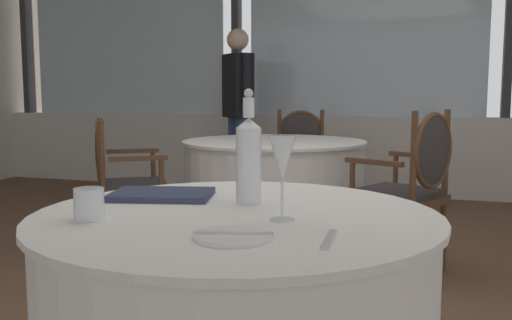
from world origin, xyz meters
TOP-DOWN VIEW (x-y plane):
  - ground_plane at (0.00, 0.00)m, footprint 12.31×12.31m
  - window_wall_far at (0.00, 3.56)m, footprint 9.15×0.14m
  - side_plate at (0.27, -1.37)m, footprint 0.19×0.19m
  - butter_knife at (0.27, -1.37)m, footprint 0.18×0.07m
  - dinner_fork at (0.48, -1.33)m, footprint 0.03×0.17m
  - water_bottle at (0.18, -0.96)m, footprint 0.08×0.08m
  - wine_glass at (0.33, -1.17)m, footprint 0.07×0.07m
  - water_tumbler at (-0.15, -1.30)m, footprint 0.08×0.08m
  - menu_book at (-0.11, -0.96)m, footprint 0.35×0.27m
  - background_table_0 at (-0.37, 1.32)m, footprint 1.32×1.32m
  - dining_chair_0_0 at (0.61, 0.83)m, footprint 0.62×0.64m
  - dining_chair_0_1 at (-0.43, 2.40)m, footprint 0.56×0.50m
  - dining_chair_0_2 at (-1.27, 0.72)m, footprint 0.64×0.65m
  - diner_person_0 at (-1.16, 2.83)m, footprint 0.39×0.41m

SIDE VIEW (x-z plane):
  - ground_plane at x=0.00m, z-range 0.00..0.00m
  - background_table_0 at x=-0.37m, z-range 0.00..0.75m
  - dining_chair_0_2 at x=-1.27m, z-range 0.08..1.00m
  - dining_chair_0_1 at x=-0.43m, z-range 0.07..1.02m
  - dining_chair_0_0 at x=0.61m, z-range 0.08..1.07m
  - dinner_fork at x=0.48m, z-range 0.75..0.75m
  - side_plate at x=0.27m, z-range 0.75..0.76m
  - menu_book at x=-0.11m, z-range 0.75..0.77m
  - butter_knife at x=0.27m, z-range 0.76..0.76m
  - water_tumbler at x=-0.15m, z-range 0.75..0.83m
  - water_bottle at x=0.18m, z-range 0.72..1.06m
  - wine_glass at x=0.33m, z-range 0.80..1.02m
  - diner_person_0 at x=-1.16m, z-range 0.13..1.86m
  - window_wall_far at x=0.00m, z-range -0.30..2.64m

